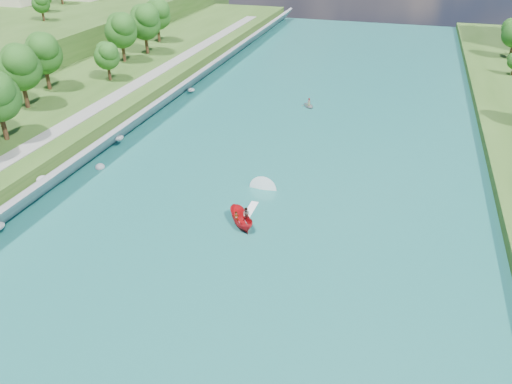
% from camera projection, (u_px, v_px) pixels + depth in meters
% --- Properties ---
extents(ground, '(260.00, 260.00, 0.00)m').
position_uv_depth(ground, '(198.00, 312.00, 44.59)').
color(ground, '#2D5119').
rests_on(ground, ground).
extents(river_water, '(55.00, 240.00, 0.10)m').
position_uv_depth(river_water, '(261.00, 203.00, 61.24)').
color(river_water, '#1A635B').
rests_on(river_water, ground).
extents(ridge_west, '(60.00, 120.00, 9.00)m').
position_uv_depth(ridge_west, '(59.00, 19.00, 142.56)').
color(ridge_west, '#2D5119').
rests_on(ridge_west, ground).
extents(riprap_bank, '(4.65, 236.00, 4.12)m').
position_uv_depth(riprap_bank, '(73.00, 166.00, 66.18)').
color(riprap_bank, slate).
rests_on(riprap_bank, ground).
extents(riverside_path, '(3.00, 200.00, 0.10)m').
position_uv_depth(riverside_path, '(32.00, 145.00, 67.79)').
color(riverside_path, gray).
rests_on(riverside_path, berm_west).
extents(motorboat, '(4.37, 19.19, 2.10)m').
position_uv_depth(motorboat, '(244.00, 214.00, 57.23)').
color(motorboat, red).
rests_on(motorboat, river_water).
extents(raft, '(3.35, 3.60, 1.64)m').
position_uv_depth(raft, '(309.00, 105.00, 90.92)').
color(raft, gray).
rests_on(raft, river_water).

